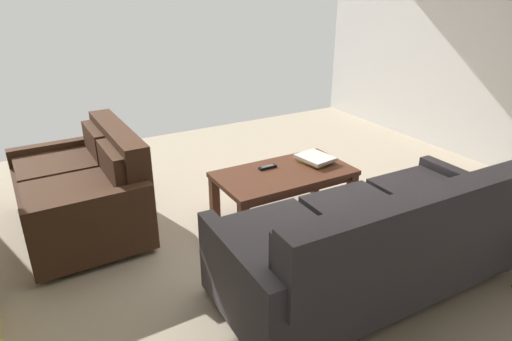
# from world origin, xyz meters

# --- Properties ---
(ground_plane) EXTENTS (5.37, 5.68, 0.01)m
(ground_plane) POSITION_xyz_m (0.00, 0.00, -0.00)
(ground_plane) COLOR #B7A88E
(sofa_main) EXTENTS (2.01, 0.93, 0.83)m
(sofa_main) POSITION_xyz_m (-0.02, 0.87, 0.36)
(sofa_main) COLOR black
(sofa_main) RESTS_ON ground
(loveseat_near) EXTENTS (0.91, 1.37, 0.82)m
(loveseat_near) POSITION_xyz_m (1.44, -0.87, 0.35)
(loveseat_near) COLOR black
(loveseat_near) RESTS_ON ground
(coffee_table) EXTENTS (1.13, 0.61, 0.44)m
(coffee_table) POSITION_xyz_m (-0.03, -0.21, 0.37)
(coffee_table) COLOR #4C2819
(coffee_table) RESTS_ON ground
(book_stack) EXTENTS (0.28, 0.33, 0.06)m
(book_stack) POSITION_xyz_m (-0.37, -0.25, 0.47)
(book_stack) COLOR #E0CC4C
(book_stack) RESTS_ON coffee_table
(tv_remote) EXTENTS (0.16, 0.05, 0.02)m
(tv_remote) POSITION_xyz_m (0.06, -0.33, 0.45)
(tv_remote) COLOR black
(tv_remote) RESTS_ON coffee_table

